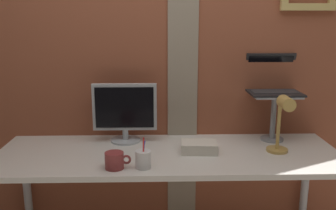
# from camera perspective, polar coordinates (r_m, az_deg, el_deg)

# --- Properties ---
(brick_wall_back) EXTENTS (3.44, 0.16, 2.48)m
(brick_wall_back) POSITION_cam_1_polar(r_m,az_deg,el_deg) (2.35, 2.44, 7.32)
(brick_wall_back) COLOR brown
(brick_wall_back) RESTS_ON ground_plane
(desk) EXTENTS (1.94, 0.64, 0.75)m
(desk) POSITION_cam_1_polar(r_m,az_deg,el_deg) (2.12, 0.07, -9.23)
(desk) COLOR silver
(desk) RESTS_ON ground_plane
(monitor) EXTENTS (0.38, 0.18, 0.36)m
(monitor) POSITION_cam_1_polar(r_m,az_deg,el_deg) (2.23, -6.71, -0.81)
(monitor) COLOR #ADB2B7
(monitor) RESTS_ON desk
(laptop_stand) EXTENTS (0.28, 0.22, 0.29)m
(laptop_stand) POSITION_cam_1_polar(r_m,az_deg,el_deg) (2.33, 16.05, -0.71)
(laptop_stand) COLOR gray
(laptop_stand) RESTS_ON desk
(laptop) EXTENTS (0.31, 0.30, 0.23)m
(laptop) POSITION_cam_1_polar(r_m,az_deg,el_deg) (2.37, 15.76, 3.58)
(laptop) COLOR black
(laptop) RESTS_ON laptop_stand
(desk_lamp) EXTENTS (0.12, 0.20, 0.34)m
(desk_lamp) POSITION_cam_1_polar(r_m,az_deg,el_deg) (2.08, 17.33, -2.02)
(desk_lamp) COLOR tan
(desk_lamp) RESTS_ON desk
(pen_cup) EXTENTS (0.08, 0.08, 0.16)m
(pen_cup) POSITION_cam_1_polar(r_m,az_deg,el_deg) (1.87, -3.87, -8.37)
(pen_cup) COLOR white
(pen_cup) RESTS_ON desk
(coffee_mug) EXTENTS (0.13, 0.10, 0.08)m
(coffee_mug) POSITION_cam_1_polar(r_m,az_deg,el_deg) (1.88, -8.24, -8.49)
(coffee_mug) COLOR maroon
(coffee_mug) RESTS_ON desk
(paper_clutter_stack) EXTENTS (0.21, 0.15, 0.06)m
(paper_clutter_stack) POSITION_cam_1_polar(r_m,az_deg,el_deg) (2.09, 4.82, -6.50)
(paper_clutter_stack) COLOR silver
(paper_clutter_stack) RESTS_ON desk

